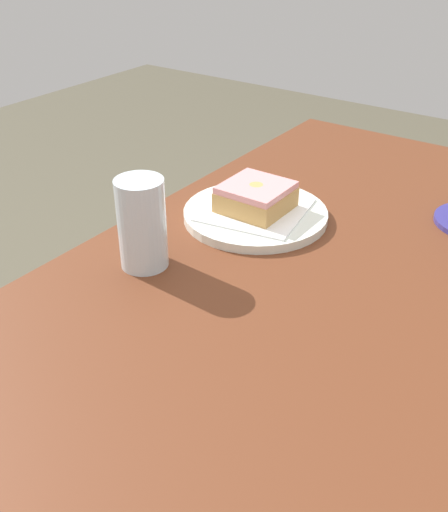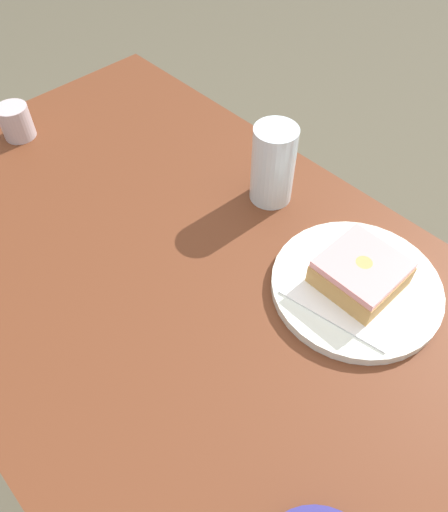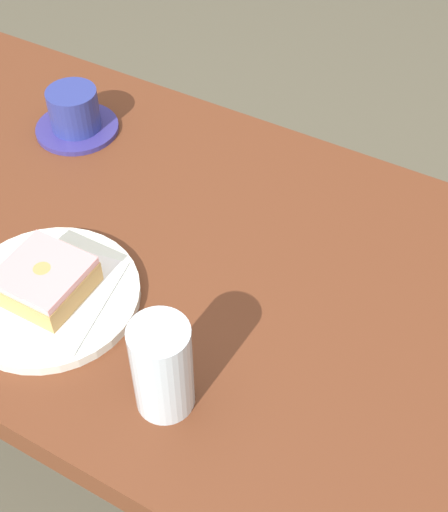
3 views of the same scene
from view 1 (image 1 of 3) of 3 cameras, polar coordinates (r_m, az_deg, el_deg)
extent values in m
cube|color=brown|center=(0.82, 7.57, -3.57)|extent=(1.21, 0.63, 0.05)
cylinder|color=brown|center=(1.51, 7.53, -1.86)|extent=(0.06, 0.06, 0.65)
cylinder|color=white|center=(0.95, 3.01, 4.00)|extent=(0.23, 0.23, 0.01)
cube|color=white|center=(0.95, 3.03, 4.46)|extent=(0.18, 0.18, 0.00)
cube|color=tan|center=(0.94, 3.05, 5.39)|extent=(0.10, 0.10, 0.03)
cube|color=pink|center=(0.93, 3.09, 6.54)|extent=(0.10, 0.10, 0.01)
cylinder|color=tan|center=(0.93, 3.10, 6.72)|extent=(0.02, 0.02, 0.00)
cylinder|color=silver|center=(0.81, -7.83, 3.07)|extent=(0.07, 0.07, 0.13)
camera|label=2|loc=(0.89, 38.67, 32.35)|focal=34.62mm
camera|label=3|loc=(0.91, -49.80, 39.30)|focal=49.89mm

